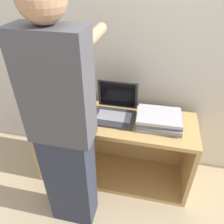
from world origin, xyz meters
TOP-DOWN VIEW (x-y plane):
  - ground_plane at (0.00, 0.00)m, footprint 12.00×12.00m
  - wall_back at (0.00, 0.60)m, footprint 8.00×0.05m
  - cart at (0.00, 0.31)m, footprint 1.41×0.49m
  - laptop_open at (0.00, 0.30)m, footprint 0.35×0.30m
  - laptop_stack_left at (-0.38, 0.25)m, footprint 0.37×0.28m
  - laptop_stack_right at (0.38, 0.24)m, footprint 0.38×0.29m
  - person at (-0.23, -0.24)m, footprint 0.40×0.54m

SIDE VIEW (x-z plane):
  - ground_plane at x=0.00m, z-range 0.00..0.00m
  - cart at x=0.00m, z-range 0.00..0.70m
  - laptop_stack_left at x=-0.38m, z-range 0.70..0.80m
  - laptop_stack_right at x=0.38m, z-range 0.70..0.80m
  - laptop_open at x=0.00m, z-range 0.61..0.90m
  - person at x=-0.23m, z-range 0.02..1.82m
  - wall_back at x=0.00m, z-range 0.00..2.40m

